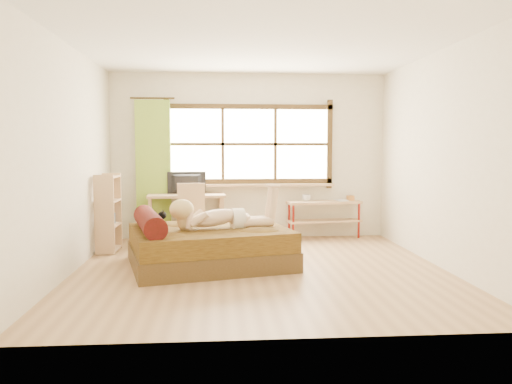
{
  "coord_description": "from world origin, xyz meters",
  "views": [
    {
      "loc": [
        -0.5,
        -5.99,
        1.48
      ],
      "look_at": [
        -0.04,
        0.2,
        0.94
      ],
      "focal_mm": 35.0,
      "sensor_mm": 36.0,
      "label": 1
    }
  ],
  "objects": [
    {
      "name": "floor",
      "position": [
        0.0,
        0.0,
        0.0
      ],
      "size": [
        4.5,
        4.5,
        0.0
      ],
      "primitive_type": "plane",
      "color": "#9E754C",
      "rests_on": "ground"
    },
    {
      "name": "ceiling",
      "position": [
        0.0,
        0.0,
        2.7
      ],
      "size": [
        4.5,
        4.5,
        0.0
      ],
      "primitive_type": "plane",
      "rotation": [
        3.14,
        0.0,
        0.0
      ],
      "color": "white",
      "rests_on": "wall_back"
    },
    {
      "name": "wall_back",
      "position": [
        0.0,
        2.25,
        1.35
      ],
      "size": [
        4.5,
        0.0,
        4.5
      ],
      "primitive_type": "plane",
      "rotation": [
        1.57,
        0.0,
        0.0
      ],
      "color": "silver",
      "rests_on": "floor"
    },
    {
      "name": "wall_front",
      "position": [
        0.0,
        -2.25,
        1.35
      ],
      "size": [
        4.5,
        0.0,
        4.5
      ],
      "primitive_type": "plane",
      "rotation": [
        -1.57,
        0.0,
        0.0
      ],
      "color": "silver",
      "rests_on": "floor"
    },
    {
      "name": "wall_left",
      "position": [
        -2.25,
        0.0,
        1.35
      ],
      "size": [
        0.0,
        4.5,
        4.5
      ],
      "primitive_type": "plane",
      "rotation": [
        1.57,
        0.0,
        1.57
      ],
      "color": "silver",
      "rests_on": "floor"
    },
    {
      "name": "wall_right",
      "position": [
        2.25,
        0.0,
        1.35
      ],
      "size": [
        0.0,
        4.5,
        4.5
      ],
      "primitive_type": "plane",
      "rotation": [
        1.57,
        0.0,
        -1.57
      ],
      "color": "silver",
      "rests_on": "floor"
    },
    {
      "name": "window",
      "position": [
        0.0,
        2.22,
        1.51
      ],
      "size": [
        2.8,
        0.16,
        1.46
      ],
      "color": "#FFEDBF",
      "rests_on": "wall_back"
    },
    {
      "name": "curtain",
      "position": [
        -1.55,
        2.13,
        1.15
      ],
      "size": [
        0.55,
        0.1,
        2.2
      ],
      "primitive_type": "cube",
      "color": "olive",
      "rests_on": "wall_back"
    },
    {
      "name": "bed",
      "position": [
        -0.67,
        0.27,
        0.26
      ],
      "size": [
        2.23,
        1.95,
        0.73
      ],
      "rotation": [
        0.0,
        0.0,
        0.25
      ],
      "color": "#382510",
      "rests_on": "floor"
    },
    {
      "name": "woman",
      "position": [
        -0.47,
        0.23,
        0.77
      ],
      "size": [
        1.39,
        0.7,
        0.58
      ],
      "primitive_type": null,
      "rotation": [
        0.0,
        0.0,
        0.25
      ],
      "color": "#D7B08A",
      "rests_on": "bed"
    },
    {
      "name": "kitten",
      "position": [
        -1.34,
        0.38,
        0.59
      ],
      "size": [
        0.31,
        0.18,
        0.23
      ],
      "primitive_type": null,
      "rotation": [
        0.0,
        0.0,
        0.25
      ],
      "color": "black",
      "rests_on": "bed"
    },
    {
      "name": "desk",
      "position": [
        -1.02,
        1.95,
        0.66
      ],
      "size": [
        1.24,
        0.63,
        0.76
      ],
      "rotation": [
        0.0,
        0.0,
        0.06
      ],
      "color": "tan",
      "rests_on": "floor"
    },
    {
      "name": "monitor",
      "position": [
        -1.02,
        2.0,
        0.93
      ],
      "size": [
        0.61,
        0.12,
        0.35
      ],
      "primitive_type": "imported",
      "rotation": [
        0.0,
        0.0,
        3.2
      ],
      "color": "black",
      "rests_on": "desk"
    },
    {
      "name": "chair",
      "position": [
        -0.92,
        1.59,
        0.53
      ],
      "size": [
        0.45,
        0.45,
        0.95
      ],
      "rotation": [
        0.0,
        0.0,
        0.06
      ],
      "color": "tan",
      "rests_on": "floor"
    },
    {
      "name": "pipe_shelf",
      "position": [
        1.24,
        2.07,
        0.45
      ],
      "size": [
        1.26,
        0.47,
        0.7
      ],
      "rotation": [
        0.0,
        0.0,
        0.14
      ],
      "color": "tan",
      "rests_on": "floor"
    },
    {
      "name": "cup",
      "position": [
        0.93,
        2.07,
        0.67
      ],
      "size": [
        0.16,
        0.16,
        0.11
      ],
      "primitive_type": "imported",
      "rotation": [
        0.0,
        0.0,
        0.14
      ],
      "color": "gray",
      "rests_on": "pipe_shelf"
    },
    {
      "name": "book",
      "position": [
        1.43,
        2.07,
        0.62
      ],
      "size": [
        0.21,
        0.27,
        0.02
      ],
      "primitive_type": "imported",
      "rotation": [
        0.0,
        0.0,
        0.14
      ],
      "color": "gray",
      "rests_on": "pipe_shelf"
    },
    {
      "name": "bookshelf",
      "position": [
        -2.08,
        1.21,
        0.56
      ],
      "size": [
        0.29,
        0.49,
        1.11
      ],
      "rotation": [
        0.0,
        0.0,
        -0.03
      ],
      "color": "tan",
      "rests_on": "floor"
    }
  ]
}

